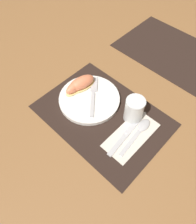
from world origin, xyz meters
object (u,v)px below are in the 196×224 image
(citrus_wedge_0, at_px, (82,83))
(plate, at_px, (89,99))
(spoon, at_px, (140,130))
(juice_glass, at_px, (134,111))
(knife, at_px, (127,134))
(fork, at_px, (94,93))
(citrus_wedge_1, at_px, (77,85))

(citrus_wedge_0, bearing_deg, plate, -17.29)
(spoon, bearing_deg, plate, -173.24)
(juice_glass, xyz_separation_m, knife, (0.03, -0.07, -0.04))
(spoon, bearing_deg, citrus_wedge_0, -178.39)
(fork, bearing_deg, juice_glass, 8.34)
(plate, xyz_separation_m, knife, (0.20, -0.02, -0.00))
(citrus_wedge_1, bearing_deg, knife, -3.99)
(juice_glass, distance_m, spoon, 0.07)
(knife, bearing_deg, juice_glass, 113.57)
(fork, distance_m, citrus_wedge_1, 0.07)
(knife, xyz_separation_m, citrus_wedge_0, (-0.26, 0.04, 0.03))
(citrus_wedge_0, bearing_deg, citrus_wedge_1, -109.03)
(plate, height_order, fork, fork)
(plate, distance_m, knife, 0.20)
(juice_glass, distance_m, citrus_wedge_0, 0.23)
(citrus_wedge_1, bearing_deg, fork, 22.64)
(plate, distance_m, citrus_wedge_0, 0.07)
(juice_glass, relative_size, citrus_wedge_1, 0.83)
(knife, bearing_deg, fork, 167.58)
(knife, relative_size, citrus_wedge_1, 1.89)
(plate, height_order, knife, plate)
(knife, distance_m, fork, 0.21)
(juice_glass, xyz_separation_m, fork, (-0.17, -0.03, -0.02))
(spoon, distance_m, fork, 0.23)
(citrus_wedge_0, bearing_deg, spoon, 1.61)
(knife, relative_size, fork, 1.41)
(knife, distance_m, citrus_wedge_1, 0.27)
(spoon, relative_size, citrus_wedge_1, 1.50)
(fork, height_order, citrus_wedge_0, citrus_wedge_0)
(fork, relative_size, citrus_wedge_0, 1.30)
(juice_glass, distance_m, citrus_wedge_1, 0.24)
(juice_glass, bearing_deg, citrus_wedge_1, -167.66)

